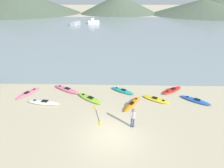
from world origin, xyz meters
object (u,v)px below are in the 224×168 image
at_px(kayak_on_sand_5, 172,90).
at_px(moored_boat_0, 75,23).
at_px(kayak_on_sand_0, 66,89).
at_px(kayak_on_sand_2, 195,100).
at_px(kayak_on_sand_1, 156,99).
at_px(loose_paddle, 97,115).
at_px(kayak_on_sand_6, 132,104).
at_px(kayak_on_sand_7, 90,98).
at_px(kayak_on_sand_4, 123,91).
at_px(person_near_foreground, 133,117).
at_px(kayak_on_sand_8, 28,93).
at_px(kayak_on_sand_3, 44,102).
at_px(moored_boat_1, 94,22).

bearing_deg(kayak_on_sand_5, moored_boat_0, 113.59).
height_order(kayak_on_sand_0, kayak_on_sand_2, kayak_on_sand_0).
xyz_separation_m(kayak_on_sand_0, kayak_on_sand_1, (9.27, -1.73, -0.03)).
bearing_deg(loose_paddle, kayak_on_sand_6, 27.54).
relative_size(kayak_on_sand_1, kayak_on_sand_5, 0.96).
relative_size(kayak_on_sand_5, kayak_on_sand_7, 0.92).
height_order(kayak_on_sand_2, loose_paddle, kayak_on_sand_2).
xyz_separation_m(kayak_on_sand_1, kayak_on_sand_4, (-3.23, 1.62, 0.02)).
bearing_deg(person_near_foreground, kayak_on_sand_8, 155.31).
relative_size(kayak_on_sand_3, kayak_on_sand_7, 1.08).
bearing_deg(kayak_on_sand_3, kayak_on_sand_6, -0.18).
xyz_separation_m(kayak_on_sand_5, loose_paddle, (-7.58, -4.41, -0.12)).
height_order(kayak_on_sand_2, kayak_on_sand_3, kayak_on_sand_3).
bearing_deg(kayak_on_sand_5, kayak_on_sand_6, -148.05).
xyz_separation_m(kayak_on_sand_8, moored_boat_0, (-5.26, 47.73, 0.45)).
relative_size(kayak_on_sand_5, loose_paddle, 1.00).
height_order(kayak_on_sand_0, kayak_on_sand_8, kayak_on_sand_0).
distance_m(kayak_on_sand_6, kayak_on_sand_7, 4.24).
relative_size(kayak_on_sand_3, loose_paddle, 1.19).
bearing_deg(kayak_on_sand_4, person_near_foreground, -83.77).
bearing_deg(moored_boat_0, person_near_foreground, -73.36).
height_order(kayak_on_sand_3, kayak_on_sand_8, kayak_on_sand_3).
xyz_separation_m(kayak_on_sand_2, kayak_on_sand_8, (-16.86, 0.93, -0.00)).
height_order(kayak_on_sand_7, kayak_on_sand_8, kayak_on_sand_7).
xyz_separation_m(kayak_on_sand_1, kayak_on_sand_8, (-13.07, 0.88, -0.00)).
bearing_deg(kayak_on_sand_0, kayak_on_sand_3, -119.85).
xyz_separation_m(kayak_on_sand_1, kayak_on_sand_7, (-6.53, 0.00, 0.02)).
bearing_deg(kayak_on_sand_6, kayak_on_sand_7, 167.65).
bearing_deg(kayak_on_sand_4, kayak_on_sand_1, -26.69).
xyz_separation_m(kayak_on_sand_7, moored_boat_0, (-11.80, 48.61, 0.44)).
height_order(kayak_on_sand_1, kayak_on_sand_5, kayak_on_sand_5).
distance_m(kayak_on_sand_4, moored_boat_0, 49.35).
distance_m(kayak_on_sand_4, moored_boat_1, 49.85).
bearing_deg(moored_boat_1, kayak_on_sand_3, -88.43).
bearing_deg(kayak_on_sand_1, moored_boat_0, 110.66).
height_order(kayak_on_sand_3, kayak_on_sand_5, kayak_on_sand_3).
bearing_deg(moored_boat_0, kayak_on_sand_2, -65.56).
relative_size(kayak_on_sand_7, person_near_foreground, 1.73).
xyz_separation_m(kayak_on_sand_2, loose_paddle, (-9.29, -2.48, -0.11)).
height_order(kayak_on_sand_6, person_near_foreground, person_near_foreground).
xyz_separation_m(kayak_on_sand_7, kayak_on_sand_8, (-6.54, 0.88, -0.02)).
distance_m(kayak_on_sand_4, person_near_foreground, 5.64).
distance_m(kayak_on_sand_0, kayak_on_sand_7, 3.24).
height_order(kayak_on_sand_7, moored_boat_0, moored_boat_0).
height_order(kayak_on_sand_3, moored_boat_1, moored_boat_1).
height_order(kayak_on_sand_4, moored_boat_1, moored_boat_1).
xyz_separation_m(kayak_on_sand_0, person_near_foreground, (6.65, -5.65, 0.82)).
distance_m(kayak_on_sand_3, kayak_on_sand_6, 8.39).
distance_m(kayak_on_sand_3, kayak_on_sand_4, 7.95).
relative_size(kayak_on_sand_2, kayak_on_sand_4, 1.02).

